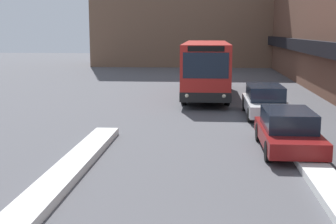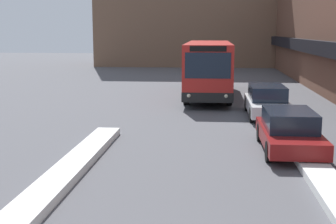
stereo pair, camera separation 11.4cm
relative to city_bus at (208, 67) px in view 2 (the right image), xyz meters
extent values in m
cube|color=black|center=(6.95, -0.22, 1.21)|extent=(0.50, 60.00, 0.90)
cube|color=silver|center=(-3.90, -17.84, -1.71)|extent=(0.90, 13.01, 0.26)
cube|color=silver|center=(3.30, -18.11, -1.72)|extent=(0.90, 9.92, 0.23)
cube|color=red|center=(0.00, 0.01, 0.09)|extent=(2.66, 11.24, 2.94)
cube|color=black|center=(0.00, 0.01, -1.12)|extent=(2.68, 11.26, 0.51)
cube|color=#192333|center=(0.00, 0.01, 0.50)|extent=(2.68, 10.34, 0.81)
cube|color=#192333|center=(0.00, -5.62, 0.53)|extent=(2.34, 0.03, 1.32)
cube|color=black|center=(0.00, -5.62, 1.38)|extent=(1.86, 0.03, 0.28)
sphere|color=#F2EAC6|center=(-0.96, -5.63, -1.03)|extent=(0.20, 0.20, 0.20)
sphere|color=#F2EAC6|center=(0.96, -5.63, -1.03)|extent=(0.20, 0.20, 0.20)
cylinder|color=black|center=(-1.21, -3.48, -1.30)|extent=(0.28, 1.08, 1.08)
cylinder|color=black|center=(1.21, -3.48, -1.30)|extent=(0.28, 1.08, 1.08)
cylinder|color=black|center=(-1.21, 3.49, -1.30)|extent=(0.28, 1.08, 1.08)
cylinder|color=black|center=(1.21, 3.49, -1.30)|extent=(0.28, 1.08, 1.08)
cube|color=maroon|center=(2.90, -13.47, -1.31)|extent=(1.85, 4.60, 0.51)
cube|color=#192333|center=(2.90, -13.35, -0.74)|extent=(1.63, 2.53, 0.64)
cylinder|color=black|center=(3.74, -14.89, -1.50)|extent=(0.20, 0.67, 0.67)
cylinder|color=black|center=(2.05, -14.89, -1.50)|extent=(0.20, 0.67, 0.67)
cylinder|color=black|center=(3.74, -12.04, -1.50)|extent=(0.20, 0.67, 0.67)
cylinder|color=black|center=(2.05, -12.04, -1.50)|extent=(0.20, 0.67, 0.67)
cube|color=silver|center=(2.90, -6.83, -1.29)|extent=(1.85, 4.86, 0.56)
cube|color=#192333|center=(2.90, -6.71, -0.67)|extent=(1.63, 2.68, 0.68)
cylinder|color=black|center=(3.74, -8.33, -1.50)|extent=(0.20, 0.68, 0.68)
cylinder|color=black|center=(2.05, -8.33, -1.50)|extent=(0.20, 0.68, 0.68)
cylinder|color=black|center=(3.74, -5.32, -1.50)|extent=(0.20, 0.68, 0.68)
cylinder|color=black|center=(2.05, -5.32, -1.50)|extent=(0.20, 0.68, 0.68)
camera|label=1|loc=(0.08, -29.54, 2.29)|focal=50.00mm
camera|label=2|loc=(0.19, -29.53, 2.29)|focal=50.00mm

